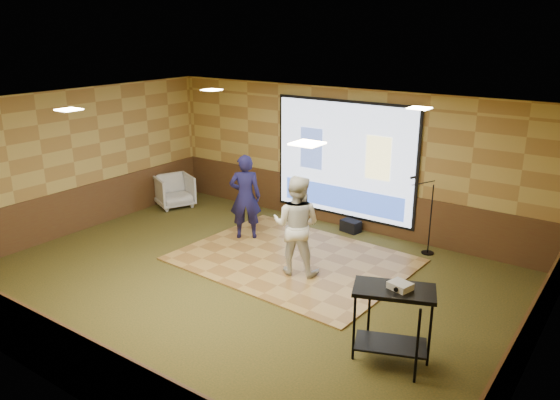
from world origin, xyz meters
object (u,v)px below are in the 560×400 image
Objects in this scene: av_table at (393,310)px; banquet_chair at (174,191)px; projector_screen at (344,161)px; mic_stand at (427,229)px; duffel_bag at (351,226)px; dance_floor at (293,260)px; player_left at (245,197)px; player_right at (296,225)px; projector at (400,286)px.

av_table is 7.62m from banquet_chair.
projector_screen is 2.30m from mic_stand.
duffel_bag is at bearing -52.97° from banquet_chair.
player_left is (-1.42, 0.37, 0.89)m from dance_floor.
dance_floor is at bearing 129.15° from player_left.
player_right reaches higher than dance_floor.
av_table is at bearing -55.63° from duffel_bag.
projector_screen is 3.09× the size of av_table.
mic_stand is at bearing -5.67° from duffel_bag.
player_left is 4.35× the size of duffel_bag.
projector is 7.70m from banquet_chair.
banquet_chair reaches higher than dance_floor.
player_left reaches higher than banquet_chair.
player_right is 6.67× the size of projector.
av_table is (2.50, -1.53, -0.14)m from player_right.
projector_screen is at bearing 175.18° from mic_stand.
banquet_chair is at bearing 172.33° from projector.
banquet_chair is 2.11× the size of duffel_bag.
av_table is at bearing 132.46° from player_right.
projector is 3.92m from mic_stand.
player_right is at bearing -119.58° from mic_stand.
projector is at bearing 133.47° from player_right.
projector is (4.34, -2.30, 0.22)m from player_left.
projector_screen is 2.60m from dance_floor.
player_right is 2.98m from projector.
projector reaches higher than banquet_chair.
mic_stand is (-1.02, 3.73, -0.63)m from projector.
projector is at bearing 115.56° from player_left.
player_right reaches higher than duffel_bag.
dance_floor is 3.81× the size of av_table.
player_right is (0.35, -0.43, 0.90)m from dance_floor.
projector_screen is at bearing 150.10° from duffel_bag.
player_right reaches higher than mic_stand.
mic_stand is (3.31, 1.42, -0.41)m from player_left.
projector_screen is 1.40m from duffel_bag.
duffel_bag is (-2.68, 3.92, -0.65)m from av_table.
projector is 0.66× the size of duffel_bag.
projector_screen is 4.30m from banquet_chair.
player_left is 1.63× the size of av_table.
mic_stand reaches higher than duffel_bag.
av_table is at bearing -144.32° from projector.
duffel_bag is at bearing 85.10° from dance_floor.
banquet_chair is (-7.07, 2.95, -0.73)m from projector.
mic_stand is at bearing 43.43° from dance_floor.
dance_floor is 1.97m from duffel_bag.
mic_stand reaches higher than banquet_chair.
player_right is 4.42× the size of duffel_bag.
projector_screen reaches higher than projector.
duffel_bag is (1.59, 1.59, -0.78)m from player_left.
projector_screen reaches higher than av_table.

